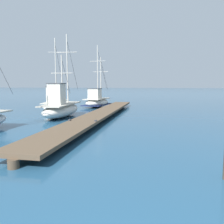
% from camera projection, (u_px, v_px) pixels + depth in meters
% --- Properties ---
extents(floating_dock, '(2.95, 23.18, 0.53)m').
position_uv_depth(floating_dock, '(101.00, 113.00, 18.45)').
color(floating_dock, brown).
rests_on(floating_dock, ground).
extents(fishing_boat_1, '(2.59, 7.86, 6.85)m').
position_uv_depth(fishing_boat_1, '(61.00, 108.00, 18.97)').
color(fishing_boat_1, silver).
rests_on(fishing_boat_1, ground).
extents(fishing_boat_2, '(2.50, 6.28, 7.12)m').
position_uv_depth(fishing_boat_2, '(97.00, 101.00, 27.76)').
color(fishing_boat_2, silver).
rests_on(fishing_boat_2, ground).
extents(fishing_boat_3, '(3.08, 7.10, 7.31)m').
position_uv_depth(fishing_boat_3, '(55.00, 103.00, 24.23)').
color(fishing_boat_3, silver).
rests_on(fishing_boat_3, ground).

